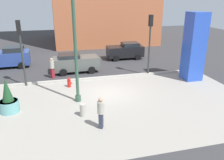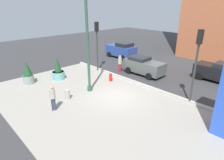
# 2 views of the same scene
# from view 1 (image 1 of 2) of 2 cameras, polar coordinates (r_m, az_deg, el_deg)

# --- Properties ---
(ground_plane) EXTENTS (60.00, 60.00, 0.00)m
(ground_plane) POSITION_cam_1_polar(r_m,az_deg,el_deg) (19.88, -3.57, 1.16)
(ground_plane) COLOR #38383A
(plaza_pavement) EXTENTS (18.00, 10.00, 0.02)m
(plaza_pavement) POSITION_cam_1_polar(r_m,az_deg,el_deg) (14.46, 0.91, -6.35)
(plaza_pavement) COLOR #9E998E
(plaza_pavement) RESTS_ON ground_plane
(curb_strip) EXTENTS (18.00, 0.24, 0.16)m
(curb_strip) POSITION_cam_1_polar(r_m,az_deg,el_deg) (19.04, -3.08, 0.56)
(curb_strip) COLOR #B7B2A8
(curb_strip) RESTS_ON ground_plane
(lamp_post) EXTENTS (0.44, 0.44, 7.67)m
(lamp_post) POSITION_cam_1_polar(r_m,az_deg,el_deg) (14.04, -9.10, 8.78)
(lamp_post) COLOR #335642
(lamp_post) RESTS_ON ground_plane
(art_pillar_blue) EXTENTS (1.35, 1.35, 5.33)m
(art_pillar_blue) POSITION_cam_1_polar(r_m,az_deg,el_deg) (19.37, 19.65, 7.71)
(art_pillar_blue) COLOR blue
(art_pillar_blue) RESTS_ON ground_plane
(potted_plant_near_left) EXTENTS (1.13, 1.13, 2.09)m
(potted_plant_near_left) POSITION_cam_1_polar(r_m,az_deg,el_deg) (14.71, -24.28, -4.53)
(potted_plant_near_left) COLOR #6BB2B2
(potted_plant_near_left) RESTS_ON ground_plane
(fire_hydrant) EXTENTS (0.36, 0.26, 0.75)m
(fire_hydrant) POSITION_cam_1_polar(r_m,az_deg,el_deg) (17.46, -10.56, -0.59)
(fire_hydrant) COLOR red
(fire_hydrant) RESTS_ON ground_plane
(concrete_bollard) EXTENTS (0.36, 0.36, 0.75)m
(concrete_bollard) POSITION_cam_1_polar(r_m,az_deg,el_deg) (13.22, -7.17, -7.38)
(concrete_bollard) COLOR #B2ADA3
(concrete_bollard) RESTS_ON ground_plane
(traffic_light_corner) EXTENTS (0.28, 0.42, 4.86)m
(traffic_light_corner) POSITION_cam_1_polar(r_m,az_deg,el_deg) (17.91, -21.66, 8.45)
(traffic_light_corner) COLOR #333833
(traffic_light_corner) RESTS_ON ground_plane
(traffic_light_far_side) EXTENTS (0.28, 0.42, 5.04)m
(traffic_light_far_side) POSITION_cam_1_polar(r_m,az_deg,el_deg) (19.41, 9.37, 10.71)
(traffic_light_far_side) COLOR #333833
(traffic_light_far_side) RESTS_ON ground_plane
(car_curb_east) EXTENTS (3.85, 1.96, 1.74)m
(car_curb_east) POSITION_cam_1_polar(r_m,az_deg,el_deg) (25.04, 3.36, 7.26)
(car_curb_east) COLOR black
(car_curb_east) RESTS_ON ground_plane
(car_passing_lane) EXTENTS (3.89, 2.17, 1.94)m
(car_passing_lane) POSITION_cam_1_polar(r_m,az_deg,el_deg) (24.05, -24.11, 5.19)
(car_passing_lane) COLOR #2D4793
(car_passing_lane) RESTS_ON ground_plane
(car_curb_west) EXTENTS (4.00, 2.03, 1.67)m
(car_curb_west) POSITION_cam_1_polar(r_m,az_deg,el_deg) (20.77, -9.03, 4.28)
(car_curb_west) COLOR #565B56
(car_curb_west) RESTS_ON ground_plane
(pedestrian_crossing) EXTENTS (0.50, 0.50, 1.73)m
(pedestrian_crossing) POSITION_cam_1_polar(r_m,az_deg,el_deg) (19.51, -14.61, 3.15)
(pedestrian_crossing) COLOR maroon
(pedestrian_crossing) RESTS_ON ground_plane
(pedestrian_by_curb) EXTENTS (0.47, 0.47, 1.71)m
(pedestrian_by_curb) POSITION_cam_1_polar(r_m,az_deg,el_deg) (11.75, -2.77, -7.75)
(pedestrian_by_curb) COLOR #33384C
(pedestrian_by_curb) RESTS_ON ground_plane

